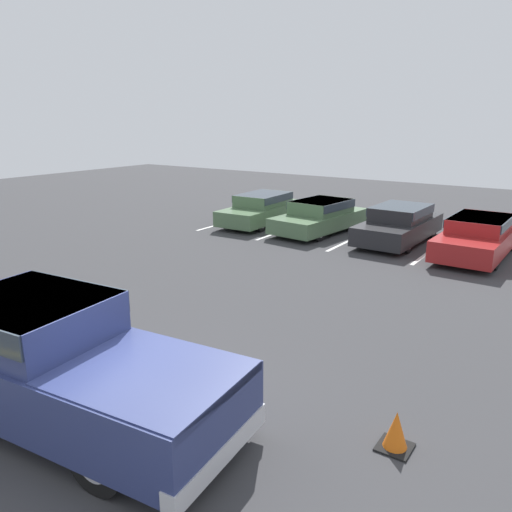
# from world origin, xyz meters

# --- Properties ---
(ground_plane) EXTENTS (60.00, 60.00, 0.00)m
(ground_plane) POSITION_xyz_m (0.00, 0.00, 0.00)
(ground_plane) COLOR #38383A
(stall_stripe_a) EXTENTS (0.12, 4.85, 0.01)m
(stall_stripe_a) POSITION_xyz_m (-7.02, 12.78, 0.00)
(stall_stripe_a) COLOR white
(stall_stripe_a) RESTS_ON ground_plane
(stall_stripe_b) EXTENTS (0.12, 4.85, 0.01)m
(stall_stripe_b) POSITION_xyz_m (-4.21, 12.78, 0.00)
(stall_stripe_b) COLOR white
(stall_stripe_b) RESTS_ON ground_plane
(stall_stripe_c) EXTENTS (0.12, 4.85, 0.01)m
(stall_stripe_c) POSITION_xyz_m (-1.41, 12.78, 0.00)
(stall_stripe_c) COLOR white
(stall_stripe_c) RESTS_ON ground_plane
(stall_stripe_d) EXTENTS (0.12, 4.85, 0.01)m
(stall_stripe_d) POSITION_xyz_m (1.39, 12.78, 0.00)
(stall_stripe_d) COLOR white
(stall_stripe_d) RESTS_ON ground_plane
(pickup_truck) EXTENTS (6.16, 2.55, 1.78)m
(pickup_truck) POSITION_xyz_m (-0.56, -0.35, 0.88)
(pickup_truck) COLOR navy
(pickup_truck) RESTS_ON ground_plane
(parked_sedan_a) EXTENTS (1.86, 4.54, 1.24)m
(parked_sedan_a) POSITION_xyz_m (-5.66, 12.94, 0.66)
(parked_sedan_a) COLOR #4C6B47
(parked_sedan_a) RESTS_ON ground_plane
(parked_sedan_b) EXTENTS (2.24, 4.48, 1.23)m
(parked_sedan_b) POSITION_xyz_m (-2.95, 12.83, 0.65)
(parked_sedan_b) COLOR #4C6B47
(parked_sedan_b) RESTS_ON ground_plane
(parked_sedan_c) EXTENTS (1.89, 4.47, 1.28)m
(parked_sedan_c) POSITION_xyz_m (0.09, 12.98, 0.68)
(parked_sedan_c) COLOR #232326
(parked_sedan_c) RESTS_ON ground_plane
(parked_sedan_d) EXTENTS (1.91, 4.70, 1.25)m
(parked_sedan_d) POSITION_xyz_m (2.76, 12.61, 0.66)
(parked_sedan_d) COLOR maroon
(parked_sedan_d) RESTS_ON ground_plane
(traffic_cone) EXTENTS (0.44, 0.44, 0.54)m
(traffic_cone) POSITION_xyz_m (3.88, 1.70, 0.25)
(traffic_cone) COLOR black
(traffic_cone) RESTS_ON ground_plane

